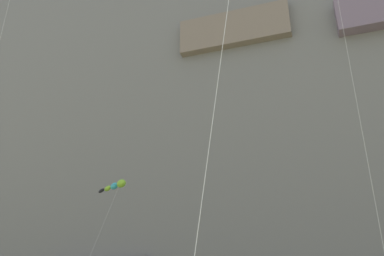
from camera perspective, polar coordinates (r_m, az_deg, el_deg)
The scene contains 2 objects.
cliff_face at distance 66.57m, azimuth 8.33°, elevation -1.14°, with size 180.00×24.89×62.51m.
kite_windsock_mid_left at distance 36.05m, azimuth -10.37°, elevation -7.72°, with size 4.01×7.47×15.06m.
Camera 1 is at (9.07, 5.89, 3.68)m, focal length 39.54 mm.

